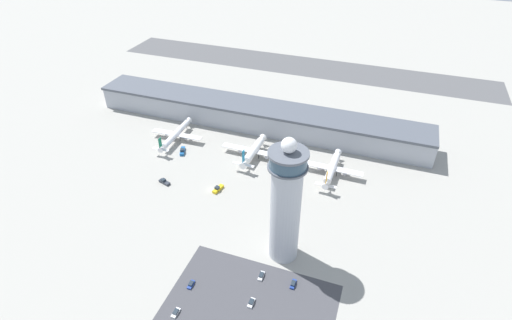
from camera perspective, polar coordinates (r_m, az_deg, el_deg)
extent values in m
plane|color=#9E9B93|center=(211.96, -6.48, -4.22)|extent=(1000.00, 1000.00, 0.00)
cube|color=#A3A8B2|center=(261.32, -0.01, 6.16)|extent=(219.42, 22.00, 14.29)
cube|color=#4C515B|center=(257.57, -0.01, 7.71)|extent=(219.42, 25.00, 1.60)
cube|color=#515154|center=(362.68, 6.25, 13.27)|extent=(329.13, 44.00, 0.01)
cylinder|color=#ADB2BC|center=(162.89, 4.19, -7.67)|extent=(12.26, 12.26, 46.27)
cylinder|color=#565B66|center=(147.98, 4.57, -0.96)|extent=(15.42, 15.42, 0.80)
cylinder|color=#334C60|center=(146.26, 4.62, -0.03)|extent=(14.18, 14.18, 5.12)
cylinder|color=#565B66|center=(144.53, 4.68, 0.97)|extent=(15.42, 15.42, 1.00)
sphere|color=white|center=(142.62, 4.74, 2.12)|extent=(5.93, 5.93, 5.93)
cube|color=#424247|center=(163.19, -0.70, -19.79)|extent=(64.00, 40.00, 0.01)
cylinder|color=white|center=(253.01, -11.36, 3.68)|extent=(4.47, 30.76, 3.66)
cone|color=white|center=(265.71, -9.66, 5.51)|extent=(3.75, 3.39, 3.66)
cone|color=white|center=(240.45, -13.29, 1.60)|extent=(3.41, 4.48, 3.30)
cube|color=white|center=(253.78, -11.28, 3.63)|extent=(33.31, 5.27, 0.44)
cylinder|color=#A8A8B2|center=(258.27, -12.51, 3.77)|extent=(2.12, 4.08, 2.02)
cylinder|color=#A8A8B2|center=(252.04, -9.75, 3.28)|extent=(2.12, 4.08, 2.02)
cube|color=#14704C|center=(237.31, -13.55, 2.44)|extent=(0.37, 2.81, 5.86)
cube|color=white|center=(239.36, -13.45, 1.51)|extent=(10.31, 2.27, 0.24)
cylinder|color=black|center=(265.12, -9.86, 4.62)|extent=(0.28, 0.28, 2.71)
cylinder|color=black|center=(253.37, -10.79, 2.96)|extent=(0.28, 0.28, 2.71)
cylinder|color=black|center=(255.67, -11.80, 3.14)|extent=(0.28, 0.28, 2.71)
cylinder|color=white|center=(232.06, -0.32, 1.39)|extent=(5.05, 23.17, 4.50)
cone|color=white|center=(242.70, 0.85, 3.04)|extent=(4.59, 4.15, 4.50)
cone|color=white|center=(221.24, -1.68, -0.52)|extent=(4.18, 5.49, 4.05)
cube|color=white|center=(232.85, -0.28, 1.29)|extent=(39.67, 5.36, 0.44)
cylinder|color=#A8A8B2|center=(237.04, -2.06, 1.54)|extent=(2.59, 5.00, 2.47)
cylinder|color=#A8A8B2|center=(231.99, 1.72, 0.72)|extent=(2.59, 5.00, 2.47)
cube|color=#197FB2|center=(217.07, -1.81, 0.58)|extent=(0.37, 2.81, 7.19)
cube|color=white|center=(219.87, -1.83, -0.63)|extent=(12.63, 2.31, 0.24)
cylinder|color=black|center=(242.04, 0.58, 1.96)|extent=(0.28, 0.28, 2.52)
cylinder|color=black|center=(232.82, 0.37, 0.47)|extent=(0.28, 0.28, 2.52)
cylinder|color=black|center=(234.74, -1.06, 0.79)|extent=(0.28, 0.28, 2.52)
cylinder|color=white|center=(221.95, 10.85, -1.09)|extent=(4.37, 26.15, 3.97)
cone|color=white|center=(234.10, 11.59, 0.91)|extent=(4.03, 3.64, 3.97)
cone|color=white|center=(209.68, 9.99, -3.42)|extent=(3.65, 4.82, 3.57)
cube|color=white|center=(222.78, 10.86, -1.16)|extent=(33.57, 4.91, 0.44)
cylinder|color=#A8A8B2|center=(225.12, 9.13, -0.90)|extent=(2.25, 4.40, 2.18)
cylinder|color=#A8A8B2|center=(223.66, 12.63, -1.64)|extent=(2.25, 4.40, 2.18)
cube|color=orange|center=(205.80, 10.07, -2.45)|extent=(0.34, 2.80, 6.36)
cube|color=white|center=(208.38, 9.92, -3.55)|extent=(11.15, 2.17, 0.24)
cylinder|color=black|center=(233.52, 11.35, -0.16)|extent=(0.28, 0.28, 2.78)
cylinder|color=black|center=(223.43, 11.43, -1.98)|extent=(0.28, 0.28, 2.78)
cylinder|color=black|center=(224.01, 10.05, -1.68)|extent=(0.28, 0.28, 2.78)
cube|color=black|center=(242.92, -10.44, 1.11)|extent=(4.79, 7.40, 0.12)
cube|color=#195699|center=(242.52, -10.46, 1.25)|extent=(5.39, 8.68, 1.58)
cube|color=#232D38|center=(241.04, -10.51, 1.42)|extent=(2.89, 3.13, 1.30)
cube|color=black|center=(220.35, -12.92, -3.24)|extent=(6.07, 3.85, 0.12)
cube|color=#2D333D|center=(219.98, -12.94, -3.12)|extent=(7.13, 4.26, 1.32)
cube|color=#232D38|center=(219.69, -13.10, -2.80)|extent=(2.54, 2.60, 1.08)
cube|color=black|center=(211.17, -5.43, -4.30)|extent=(3.50, 6.54, 0.12)
cube|color=gold|center=(210.73, -5.44, -4.15)|extent=(3.86, 7.71, 1.53)
cube|color=#232D38|center=(209.41, -5.58, -3.96)|extent=(2.42, 2.61, 1.25)
cube|color=black|center=(163.43, -11.38, -20.69)|extent=(1.86, 3.74, 0.12)
cube|color=silver|center=(163.18, -11.39, -20.63)|extent=(1.95, 4.44, 0.75)
cube|color=#232D38|center=(162.67, -11.40, -20.46)|extent=(1.68, 2.46, 0.61)
cube|color=black|center=(170.71, 0.75, -16.32)|extent=(1.81, 4.00, 0.12)
cube|color=silver|center=(170.45, 0.75, -16.25)|extent=(1.90, 4.75, 0.80)
cube|color=#232D38|center=(169.95, 0.77, -16.07)|extent=(1.63, 2.63, 0.65)
cube|color=black|center=(163.08, -0.68, -19.81)|extent=(1.84, 3.73, 0.12)
cube|color=silver|center=(162.80, -0.68, -19.74)|extent=(1.92, 4.44, 0.80)
cube|color=#232D38|center=(162.26, -0.67, -19.56)|extent=(1.68, 2.45, 0.66)
cube|color=black|center=(168.88, 5.32, -17.32)|extent=(1.67, 3.96, 0.12)
cube|color=navy|center=(168.60, 5.33, -17.25)|extent=(1.75, 4.71, 0.82)
cube|color=#232D38|center=(167.94, 5.33, -17.12)|extent=(1.52, 2.59, 0.67)
cube|color=black|center=(170.12, -9.26, -17.23)|extent=(1.85, 3.70, 0.12)
cube|color=navy|center=(169.87, -9.27, -17.17)|extent=(1.96, 4.39, 0.74)
cube|color=#232D38|center=(169.40, -9.28, -17.00)|extent=(1.65, 2.44, 0.61)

